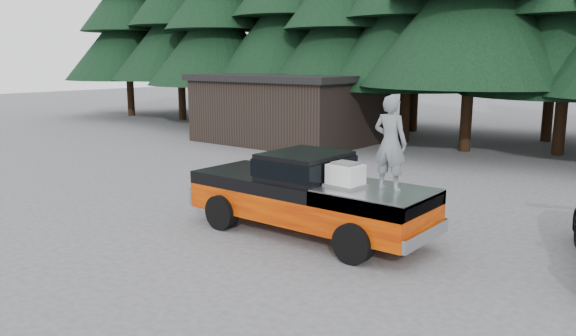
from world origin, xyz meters
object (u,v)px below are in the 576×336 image
Objects in this scene: air_compressor at (345,176)px; man_on_bed at (390,143)px; pickup_truck at (308,206)px; utility_building at (289,108)px.

man_on_bed is (0.86, 0.33, 0.76)m from air_compressor.
utility_building is (-9.77, 11.56, 1.00)m from pickup_truck.
utility_building is at bearing -45.20° from man_on_bed.
air_compressor is 1.19m from man_on_bed.
man_on_bed reaches higher than utility_building.
air_compressor is 0.34× the size of man_on_bed.
air_compressor is 16.04m from utility_building.
man_on_bed is at bearing 3.68° from pickup_truck.
air_compressor is at bearing 19.79° from man_on_bed.
utility_building is at bearing 130.20° from pickup_truck.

